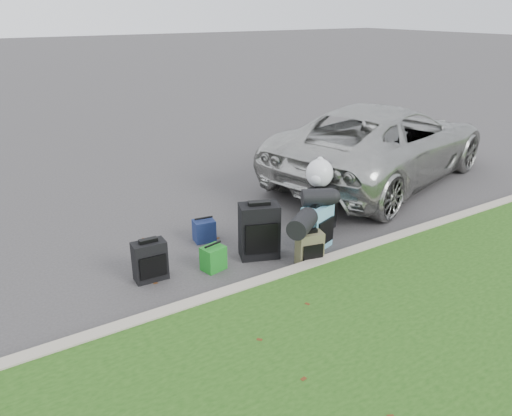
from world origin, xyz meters
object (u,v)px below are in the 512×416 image
suitcase_teal (317,227)px  tote_green (213,258)px  suitcase_small_black (150,261)px  suitcase_large_black_left (259,231)px  suitcase_large_black_right (321,209)px  suv (382,142)px  tote_navy (204,231)px  suitcase_olive (309,249)px

suitcase_teal → tote_green: size_ratio=2.01×
suitcase_small_black → suitcase_large_black_left: 1.56m
tote_green → suitcase_teal: bearing=-20.2°
tote_green → suitcase_large_black_right: bearing=-5.1°
suv → tote_green: bearing=92.2°
suitcase_small_black → suitcase_large_black_left: bearing=-4.5°
suitcase_small_black → tote_green: 0.84m
suitcase_large_black_right → tote_navy: size_ratio=2.14×
suv → suitcase_olive: (-3.53, -2.17, -0.53)m
suv → suitcase_large_black_right: size_ratio=7.76×
suitcase_olive → suitcase_teal: (0.41, 0.35, 0.09)m
suitcase_small_black → tote_navy: bearing=34.1°
suv → suitcase_small_black: (-5.52, -1.38, -0.50)m
suitcase_small_black → tote_navy: (1.11, 0.66, -0.10)m
suitcase_large_black_right → suitcase_small_black: bearing=164.0°
suitcase_olive → tote_green: 1.32m
suitcase_large_black_right → suitcase_teal: bearing=-151.5°
suitcase_teal → tote_navy: suitcase_teal is taller
suitcase_small_black → suitcase_large_black_left: (1.54, -0.21, 0.13)m
suv → tote_navy: suv is taller
suitcase_small_black → tote_green: bearing=-11.0°
suitcase_large_black_left → tote_navy: suitcase_large_black_left is taller
suitcase_olive → tote_green: size_ratio=1.44×
suitcase_large_black_right → tote_green: suitcase_large_black_right is taller
suitcase_large_black_left → suitcase_olive: suitcase_large_black_left is taller
tote_navy → suitcase_large_black_right: bearing=-11.1°
suitcase_olive → tote_navy: (-0.88, 1.45, -0.07)m
suitcase_large_black_left → suitcase_teal: suitcase_large_black_left is taller
suv → suitcase_small_black: 5.72m
suitcase_large_black_left → suitcase_large_black_right: suitcase_large_black_left is taller
suitcase_large_black_left → suitcase_olive: (0.45, -0.58, -0.15)m
suv → tote_navy: 4.51m
suitcase_olive → tote_navy: suitcase_olive is taller
suv → suitcase_large_black_right: suv is taller
tote_navy → tote_green: bearing=-100.9°
suitcase_olive → suitcase_large_black_right: size_ratio=0.67×
suitcase_olive → suitcase_teal: size_ratio=0.72×
suitcase_large_black_left → tote_green: size_ratio=2.36×
suv → tote_green: 5.01m
suitcase_large_black_right → suitcase_olive: bearing=-153.5°
suitcase_small_black → suitcase_large_black_right: (2.87, 0.04, 0.09)m
suv → suitcase_small_black: suv is taller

